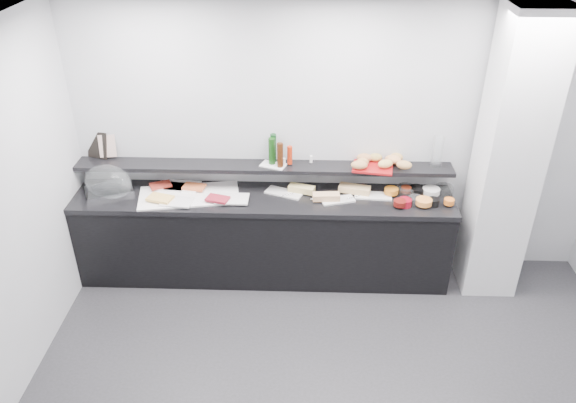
{
  "coord_description": "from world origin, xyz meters",
  "views": [
    {
      "loc": [
        -0.3,
        -2.89,
        3.57
      ],
      "look_at": [
        -0.45,
        1.45,
        1.0
      ],
      "focal_mm": 35.0,
      "sensor_mm": 36.0,
      "label": 1
    }
  ],
  "objects_px": {
    "cloche_base": "(109,190)",
    "sandwich_plate_mid": "(338,200)",
    "condiment_tray": "(273,165)",
    "carafe": "(437,152)",
    "bread_tray": "(373,167)",
    "framed_print": "(97,145)"
  },
  "relations": [
    {
      "from": "condiment_tray",
      "to": "carafe",
      "type": "xyz_separation_m",
      "value": [
        1.54,
        0.04,
        0.14
      ]
    },
    {
      "from": "condiment_tray",
      "to": "carafe",
      "type": "height_order",
      "value": "carafe"
    },
    {
      "from": "sandwich_plate_mid",
      "to": "cloche_base",
      "type": "bearing_deg",
      "value": 161.3
    },
    {
      "from": "bread_tray",
      "to": "carafe",
      "type": "bearing_deg",
      "value": 15.49
    },
    {
      "from": "bread_tray",
      "to": "carafe",
      "type": "distance_m",
      "value": 0.62
    },
    {
      "from": "sandwich_plate_mid",
      "to": "framed_print",
      "type": "xyz_separation_m",
      "value": [
        -2.33,
        0.34,
        0.37
      ]
    },
    {
      "from": "sandwich_plate_mid",
      "to": "carafe",
      "type": "height_order",
      "value": "carafe"
    },
    {
      "from": "framed_print",
      "to": "condiment_tray",
      "type": "height_order",
      "value": "framed_print"
    },
    {
      "from": "framed_print",
      "to": "condiment_tray",
      "type": "xyz_separation_m",
      "value": [
        1.72,
        -0.13,
        -0.12
      ]
    },
    {
      "from": "cloche_base",
      "to": "framed_print",
      "type": "relative_size",
      "value": 1.66
    },
    {
      "from": "sandwich_plate_mid",
      "to": "condiment_tray",
      "type": "distance_m",
      "value": 0.7
    },
    {
      "from": "cloche_base",
      "to": "sandwich_plate_mid",
      "type": "bearing_deg",
      "value": -26.65
    },
    {
      "from": "condiment_tray",
      "to": "bread_tray",
      "type": "relative_size",
      "value": 0.63
    },
    {
      "from": "framed_print",
      "to": "cloche_base",
      "type": "bearing_deg",
      "value": -42.89
    },
    {
      "from": "condiment_tray",
      "to": "framed_print",
      "type": "bearing_deg",
      "value": -164.52
    },
    {
      "from": "sandwich_plate_mid",
      "to": "framed_print",
      "type": "bearing_deg",
      "value": 155.29
    },
    {
      "from": "cloche_base",
      "to": "framed_print",
      "type": "xyz_separation_m",
      "value": [
        -0.14,
        0.25,
        0.36
      ]
    },
    {
      "from": "carafe",
      "to": "condiment_tray",
      "type": "bearing_deg",
      "value": -178.46
    },
    {
      "from": "bread_tray",
      "to": "sandwich_plate_mid",
      "type": "bearing_deg",
      "value": -140.41
    },
    {
      "from": "sandwich_plate_mid",
      "to": "bread_tray",
      "type": "bearing_deg",
      "value": 13.99
    },
    {
      "from": "cloche_base",
      "to": "bread_tray",
      "type": "height_order",
      "value": "bread_tray"
    },
    {
      "from": "condiment_tray",
      "to": "carafe",
      "type": "bearing_deg",
      "value": 21.24
    }
  ]
}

